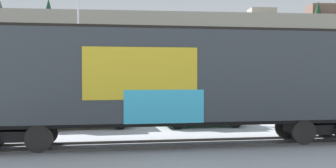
% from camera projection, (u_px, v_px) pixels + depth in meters
% --- Properties ---
extents(ground_plane, '(260.00, 260.00, 0.00)m').
position_uv_depth(ground_plane, '(154.00, 145.00, 14.25)').
color(ground_plane, '#B2B5BC').
extents(track, '(60.00, 5.03, 0.08)m').
position_uv_depth(track, '(174.00, 144.00, 14.33)').
color(track, '#4C4742').
rests_on(track, ground_plane).
extents(freight_car, '(17.06, 3.59, 4.32)m').
position_uv_depth(freight_car, '(175.00, 78.00, 14.27)').
color(freight_car, '#33383D').
rests_on(freight_car, ground_plane).
extents(flagpole, '(1.11, 1.39, 10.06)m').
position_uv_depth(flagpole, '(80.00, 17.00, 26.13)').
color(flagpole, silver).
rests_on(flagpole, ground_plane).
extents(hillside, '(126.49, 42.12, 16.54)m').
position_uv_depth(hillside, '(130.00, 57.00, 78.95)').
color(hillside, gray).
rests_on(hillside, ground_plane).
extents(parked_car_tan, '(4.54, 2.35, 1.80)m').
position_uv_depth(parked_car_tan, '(86.00, 109.00, 18.81)').
color(parked_car_tan, '#9E8966').
rests_on(parked_car_tan, ground_plane).
extents(parked_car_green, '(4.24, 2.25, 1.57)m').
position_uv_depth(parked_car_green, '(201.00, 110.00, 19.48)').
color(parked_car_green, '#1E5933').
rests_on(parked_car_green, ground_plane).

